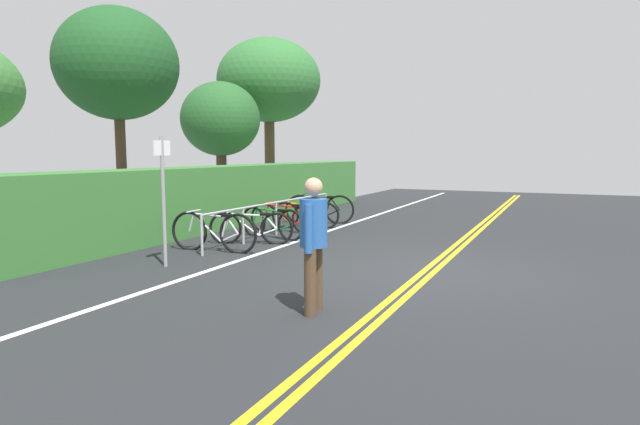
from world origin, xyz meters
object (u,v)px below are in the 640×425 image
Objects in this scene: sign_post_near at (163,189)px; tree_far_right at (221,120)px; bicycle_4 at (306,215)px; bicycle_0 at (213,232)px; tree_extra at (269,81)px; bicycle_2 at (272,223)px; bicycle_3 at (285,218)px; bike_rack at (276,210)px; tree_mid at (117,65)px; bicycle_5 at (320,209)px; bicycle_1 at (251,228)px; pedestrian at (313,237)px.

tree_far_right is at bearing 28.82° from sign_post_near.
bicycle_0 is at bearing 176.90° from bicycle_4.
bicycle_2 is at bearing -149.36° from tree_extra.
tree_extra reaches higher than sign_post_near.
bicycle_2 is at bearing -133.43° from tree_far_right.
tree_extra is (2.59, -0.21, 1.45)m from tree_far_right.
bike_rack is at bearing 176.99° from bicycle_3.
bicycle_5 is at bearing -51.72° from tree_mid.
tree_extra is (8.16, 3.55, 3.93)m from bicycle_0.
sign_post_near is (-1.42, -0.08, 0.90)m from bicycle_0.
tree_extra is at bearing 30.64° from bicycle_2.
tree_far_right is (6.99, 3.84, 1.57)m from sign_post_near.
bicycle_1 is at bearing 178.13° from bicycle_2.
bicycle_0 is 1.69m from sign_post_near.
bicycle_3 reaches higher than bicycle_1.
bicycle_0 is 1.03× the size of bicycle_5.
bicycle_2 is at bearing -2.28° from sign_post_near.
bicycle_1 is 1.63m from bicycle_3.
tree_mid is (-3.02, 3.82, 3.51)m from bicycle_5.
tree_far_right is at bearing 52.77° from bicycle_3.
bike_rack is at bearing 5.42° from bicycle_1.
tree_extra is (10.81, 6.91, 3.40)m from pedestrian.
bicycle_4 is at bearing 0.82° from bicycle_2.
sign_post_near reaches higher than bicycle_1.
bicycle_2 is 3.36m from sign_post_near.
tree_far_right is (4.55, 3.95, 2.52)m from bicycle_1.
bicycle_5 is 5.94m from sign_post_near.
bike_rack is 5.56m from tree_far_right.
pedestrian reaches higher than bicycle_2.
bike_rack is at bearing -1.79° from bicycle_0.
bicycle_0 is at bearing -156.48° from tree_extra.
bicycle_0 is 7.16m from tree_far_right.
bicycle_1 is at bearing -96.17° from tree_mid.
bicycle_1 is at bearing -178.96° from bicycle_5.
pedestrian is 13.27m from tree_extra.
bicycle_4 is at bearing -141.30° from tree_extra.
bicycle_4 is 6.93m from pedestrian.
bicycle_0 is 0.45× the size of tree_far_right.
bicycle_3 is 0.43× the size of tree_far_right.
bicycle_3 is at bearing 178.92° from bicycle_5.
bicycle_3 is (0.84, 0.12, 0.00)m from bicycle_2.
bike_rack is 2.58× the size of sign_post_near.
tree_far_right is (8.21, 7.12, 1.95)m from pedestrian.
tree_far_right is 2.98m from tree_extra.
tree_extra is (9.58, 3.64, 3.03)m from sign_post_near.
bicycle_4 is (2.48, -0.00, -0.00)m from bicycle_1.
bicycle_4 is at bearing -3.10° from bicycle_0.
bicycle_0 reaches higher than bicycle_3.
bicycle_5 is 0.44× the size of tree_far_right.
tree_far_right reaches higher than bicycle_4.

